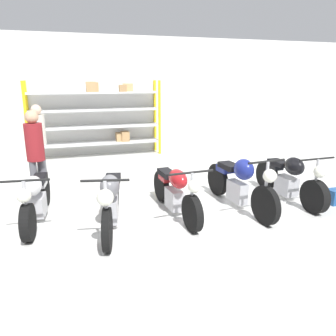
{
  "coord_description": "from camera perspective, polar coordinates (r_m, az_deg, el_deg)",
  "views": [
    {
      "loc": [
        -1.76,
        -5.27,
        2.33
      ],
      "look_at": [
        0.0,
        0.4,
        0.7
      ],
      "focal_mm": 35.0,
      "sensor_mm": 36.0,
      "label": 1
    }
  ],
  "objects": [
    {
      "name": "ground_plane",
      "position": [
        6.02,
        1.14,
        -7.41
      ],
      "size": [
        30.0,
        30.0,
        0.0
      ],
      "primitive_type": "plane",
      "color": "silver"
    },
    {
      "name": "back_wall",
      "position": [
        10.65,
        -7.89,
        12.37
      ],
      "size": [
        30.0,
        0.08,
        3.6
      ],
      "color": "silver",
      "rests_on": "ground_plane"
    },
    {
      "name": "shelving_rack",
      "position": [
        10.23,
        -11.91,
        8.74
      ],
      "size": [
        3.92,
        0.63,
        2.27
      ],
      "color": "yellow",
      "rests_on": "ground_plane"
    },
    {
      "name": "motorcycle_white",
      "position": [
        5.88,
        -22.01,
        -4.86
      ],
      "size": [
        0.71,
        2.0,
        0.93
      ],
      "rotation": [
        0.0,
        0.0,
        -1.68
      ],
      "color": "black",
      "rests_on": "ground_plane"
    },
    {
      "name": "motorcycle_grey",
      "position": [
        5.27,
        -9.9,
        -5.38
      ],
      "size": [
        0.75,
        2.11,
        1.02
      ],
      "rotation": [
        0.0,
        0.0,
        -1.79
      ],
      "color": "black",
      "rests_on": "ground_plane"
    },
    {
      "name": "motorcycle_red",
      "position": [
        5.7,
        1.33,
        -3.97
      ],
      "size": [
        0.73,
        2.03,
        0.96
      ],
      "rotation": [
        0.0,
        0.0,
        -1.51
      ],
      "color": "black",
      "rests_on": "ground_plane"
    },
    {
      "name": "motorcycle_blue",
      "position": [
        6.1,
        12.45,
        -2.46
      ],
      "size": [
        0.69,
        2.19,
        1.07
      ],
      "rotation": [
        0.0,
        0.0,
        -1.49
      ],
      "color": "black",
      "rests_on": "ground_plane"
    },
    {
      "name": "motorcycle_black",
      "position": [
        6.83,
        20.41,
        -1.76
      ],
      "size": [
        0.73,
        2.05,
        1.0
      ],
      "rotation": [
        0.0,
        0.0,
        -1.55
      ],
      "color": "black",
      "rests_on": "ground_plane"
    },
    {
      "name": "person_browsing",
      "position": [
        6.49,
        -22.12,
        2.91
      ],
      "size": [
        0.45,
        0.45,
        1.78
      ],
      "rotation": [
        0.0,
        0.0,
        2.32
      ],
      "color": "#595960",
      "rests_on": "ground_plane"
    },
    {
      "name": "person_near_rack",
      "position": [
        8.1,
        -21.58,
        5.15
      ],
      "size": [
        0.4,
        0.4,
        1.76
      ],
      "rotation": [
        0.0,
        0.0,
        2.85
      ],
      "color": "#595960",
      "rests_on": "ground_plane"
    }
  ]
}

